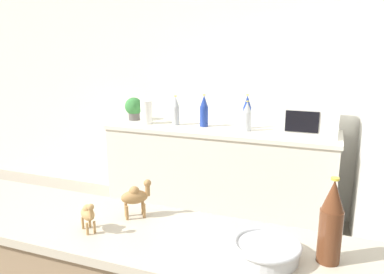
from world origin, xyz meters
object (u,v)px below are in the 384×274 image
(back_bottle_1, at_px, (247,112))
(back_bottle_0, at_px, (247,117))
(back_bottle_3, at_px, (204,111))
(paper_towel_roll, at_px, (146,112))
(wine_bottle, at_px, (331,222))
(camel_figurine, at_px, (88,213))
(back_bottle_2, at_px, (176,111))
(camel_figurine_second, at_px, (136,196))
(potted_plant, at_px, (134,108))
(fruit_bowl, at_px, (266,249))
(microwave, at_px, (309,118))

(back_bottle_1, bearing_deg, back_bottle_0, -77.04)
(back_bottle_3, bearing_deg, paper_towel_roll, -172.33)
(paper_towel_roll, relative_size, back_bottle_1, 0.72)
(wine_bottle, bearing_deg, back_bottle_3, 119.10)
(back_bottle_3, height_order, wine_bottle, wine_bottle)
(camel_figurine, bearing_deg, back_bottle_2, 104.44)
(back_bottle_0, xyz_separation_m, camel_figurine_second, (-0.03, -1.95, 0.01))
(potted_plant, bearing_deg, camel_figurine, -64.73)
(paper_towel_roll, distance_m, camel_figurine_second, 2.14)
(potted_plant, bearing_deg, paper_towel_roll, -30.21)
(wine_bottle, relative_size, camel_figurine, 2.28)
(back_bottle_2, bearing_deg, back_bottle_1, 8.04)
(back_bottle_1, relative_size, fruit_bowl, 1.33)
(potted_plant, xyz_separation_m, back_bottle_2, (0.49, -0.07, 0.01))
(back_bottle_1, height_order, camel_figurine, back_bottle_1)
(back_bottle_2, bearing_deg, microwave, 2.21)
(back_bottle_1, relative_size, back_bottle_2, 1.11)
(microwave, height_order, camel_figurine, microwave)
(microwave, height_order, back_bottle_0, microwave)
(back_bottle_2, bearing_deg, back_bottle_3, 5.81)
(back_bottle_1, distance_m, wine_bottle, 2.25)
(paper_towel_roll, xyz_separation_m, back_bottle_3, (0.56, 0.08, 0.03))
(microwave, distance_m, fruit_bowl, 2.14)
(potted_plant, height_order, back_bottle_1, back_bottle_1)
(potted_plant, bearing_deg, back_bottle_1, 1.11)
(back_bottle_0, height_order, fruit_bowl, back_bottle_0)
(back_bottle_0, distance_m, wine_bottle, 2.14)
(camel_figurine, bearing_deg, back_bottle_0, 86.14)
(back_bottle_1, distance_m, back_bottle_2, 0.68)
(paper_towel_roll, distance_m, back_bottle_0, 0.98)
(back_bottle_0, xyz_separation_m, back_bottle_1, (-0.03, 0.11, 0.02))
(back_bottle_2, relative_size, camel_figurine, 2.17)
(back_bottle_3, xyz_separation_m, camel_figurine_second, (0.38, -1.99, -0.01))
(potted_plant, xyz_separation_m, back_bottle_1, (1.16, 0.02, 0.02))
(microwave, height_order, wine_bottle, wine_bottle)
(back_bottle_0, bearing_deg, back_bottle_1, 102.96)
(back_bottle_3, height_order, camel_figurine_second, back_bottle_3)
(camel_figurine, bearing_deg, potted_plant, 115.27)
(back_bottle_3, bearing_deg, wine_bottle, -60.90)
(microwave, bearing_deg, back_bottle_0, -173.19)
(back_bottle_3, bearing_deg, back_bottle_1, 9.59)
(paper_towel_roll, distance_m, microwave, 1.51)
(back_bottle_3, bearing_deg, fruit_bowl, -65.81)
(back_bottle_3, xyz_separation_m, camel_figurine, (0.28, -2.17, -0.03))
(camel_figurine, bearing_deg, paper_towel_roll, 111.84)
(fruit_bowl, bearing_deg, microwave, 90.27)
(back_bottle_2, distance_m, camel_figurine, 2.21)
(potted_plant, xyz_separation_m, paper_towel_roll, (0.21, -0.12, -0.01))
(potted_plant, relative_size, back_bottle_3, 0.76)
(wine_bottle, xyz_separation_m, fruit_bowl, (-0.20, -0.06, -0.11))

